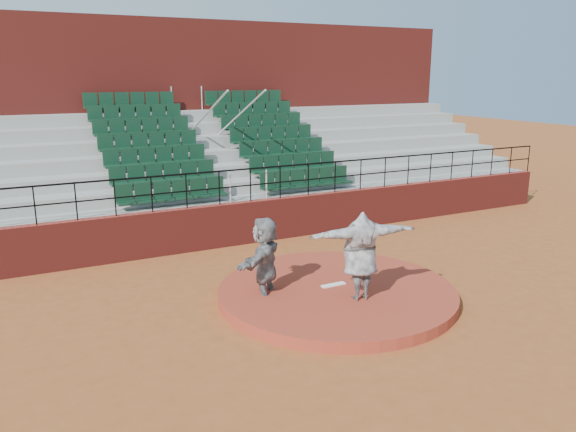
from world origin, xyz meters
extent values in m
plane|color=brown|center=(0.00, 0.00, 0.00)|extent=(90.00, 90.00, 0.00)
cylinder|color=#983422|center=(0.00, 0.00, 0.12)|extent=(5.50, 5.50, 0.25)
cube|color=white|center=(0.00, 0.15, 0.27)|extent=(0.60, 0.15, 0.03)
cube|color=maroon|center=(0.00, 5.00, 0.65)|extent=(24.00, 0.30, 1.30)
cylinder|color=black|center=(0.00, 5.00, 2.30)|extent=(24.00, 0.05, 0.05)
cylinder|color=black|center=(0.00, 5.00, 1.80)|extent=(24.00, 0.04, 0.04)
cylinder|color=black|center=(-6.00, 5.00, 1.80)|extent=(0.04, 0.04, 1.00)
cylinder|color=black|center=(-5.00, 5.00, 1.80)|extent=(0.04, 0.04, 1.00)
cylinder|color=black|center=(-4.00, 5.00, 1.80)|extent=(0.04, 0.04, 1.00)
cylinder|color=black|center=(-3.00, 5.00, 1.80)|extent=(0.04, 0.04, 1.00)
cylinder|color=black|center=(-2.00, 5.00, 1.80)|extent=(0.04, 0.04, 1.00)
cylinder|color=black|center=(-1.00, 5.00, 1.80)|extent=(0.04, 0.04, 1.00)
cylinder|color=black|center=(0.00, 5.00, 1.80)|extent=(0.04, 0.04, 1.00)
cylinder|color=black|center=(1.00, 5.00, 1.80)|extent=(0.04, 0.04, 1.00)
cylinder|color=black|center=(2.00, 5.00, 1.80)|extent=(0.04, 0.04, 1.00)
cylinder|color=black|center=(3.00, 5.00, 1.80)|extent=(0.04, 0.04, 1.00)
cylinder|color=black|center=(4.00, 5.00, 1.80)|extent=(0.04, 0.04, 1.00)
cylinder|color=black|center=(5.00, 5.00, 1.80)|extent=(0.04, 0.04, 1.00)
cylinder|color=black|center=(6.00, 5.00, 1.80)|extent=(0.04, 0.04, 1.00)
cylinder|color=black|center=(7.00, 5.00, 1.80)|extent=(0.04, 0.04, 1.00)
cylinder|color=black|center=(8.00, 5.00, 1.80)|extent=(0.04, 0.04, 1.00)
cylinder|color=black|center=(9.00, 5.00, 1.80)|extent=(0.04, 0.04, 1.00)
cylinder|color=black|center=(10.00, 5.00, 1.80)|extent=(0.04, 0.04, 1.00)
cylinder|color=black|center=(11.00, 5.00, 1.80)|extent=(0.04, 0.04, 1.00)
cylinder|color=black|center=(12.00, 5.00, 1.80)|extent=(0.04, 0.04, 1.00)
cube|color=gray|center=(0.00, 5.58, 0.65)|extent=(24.00, 0.85, 1.30)
cube|color=#10311F|center=(-2.25, 5.59, 1.66)|extent=(3.30, 0.48, 0.72)
cube|color=#10311F|center=(2.25, 5.59, 1.66)|extent=(3.30, 0.48, 0.72)
cube|color=gray|center=(0.00, 6.43, 0.85)|extent=(24.00, 0.85, 1.70)
cube|color=#10311F|center=(-2.25, 6.44, 2.06)|extent=(3.30, 0.48, 0.72)
cube|color=#10311F|center=(2.25, 6.44, 2.06)|extent=(3.30, 0.48, 0.72)
cube|color=gray|center=(0.00, 7.28, 1.05)|extent=(24.00, 0.85, 2.10)
cube|color=#10311F|center=(-2.25, 7.29, 2.46)|extent=(3.30, 0.48, 0.72)
cube|color=#10311F|center=(2.25, 7.29, 2.46)|extent=(3.30, 0.48, 0.72)
cube|color=gray|center=(0.00, 8.12, 1.25)|extent=(24.00, 0.85, 2.50)
cube|color=#10311F|center=(-2.25, 8.13, 2.86)|extent=(3.30, 0.48, 0.72)
cube|color=#10311F|center=(2.25, 8.13, 2.86)|extent=(3.30, 0.48, 0.72)
cube|color=gray|center=(0.00, 8.97, 1.45)|extent=(24.00, 0.85, 2.90)
cube|color=#10311F|center=(-2.25, 8.98, 3.26)|extent=(3.30, 0.48, 0.72)
cube|color=#10311F|center=(2.25, 8.98, 3.26)|extent=(3.30, 0.48, 0.72)
cube|color=gray|center=(0.00, 9.82, 1.65)|extent=(24.00, 0.85, 3.30)
cube|color=#10311F|center=(-2.25, 9.83, 3.66)|extent=(3.30, 0.48, 0.72)
cube|color=#10311F|center=(2.25, 9.83, 3.66)|extent=(3.30, 0.48, 0.72)
cube|color=gray|center=(0.00, 10.68, 1.85)|extent=(24.00, 0.85, 3.70)
cube|color=#10311F|center=(-2.25, 10.69, 4.06)|extent=(3.30, 0.48, 0.72)
cube|color=#10311F|center=(2.25, 10.69, 4.06)|extent=(3.30, 0.48, 0.72)
cylinder|color=silver|center=(-0.60, 8.12, 3.40)|extent=(0.06, 5.97, 2.46)
cylinder|color=silver|center=(0.60, 8.12, 3.40)|extent=(0.06, 5.97, 2.46)
cube|color=maroon|center=(0.00, 12.60, 3.55)|extent=(24.00, 3.00, 7.10)
imported|color=black|center=(0.10, -0.77, 1.24)|extent=(2.51, 1.08, 1.98)
imported|color=black|center=(-1.60, 0.52, 1.00)|extent=(1.77, 1.70, 2.01)
camera|label=1|loc=(-6.56, -10.37, 5.07)|focal=35.00mm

